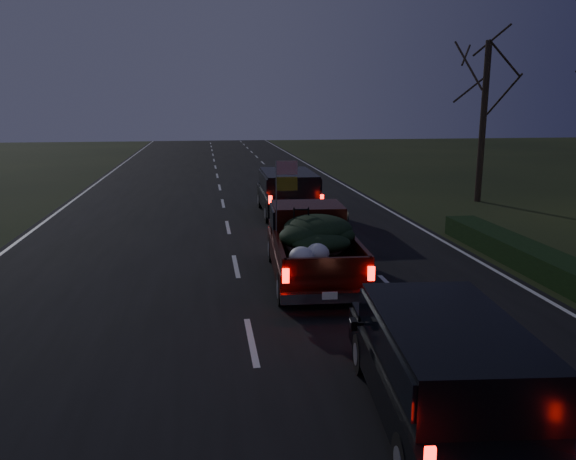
{
  "coord_description": "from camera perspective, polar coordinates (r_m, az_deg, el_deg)",
  "views": [
    {
      "loc": [
        -0.76,
        -9.68,
        4.3
      ],
      "look_at": [
        1.22,
        3.57,
        1.3
      ],
      "focal_mm": 35.0,
      "sensor_mm": 36.0,
      "label": 1
    }
  ],
  "objects": [
    {
      "name": "lead_suv",
      "position": [
        22.16,
        -0.02,
        4.24
      ],
      "size": [
        2.13,
        4.96,
        1.42
      ],
      "rotation": [
        0.0,
        0.0,
        -0.02
      ],
      "color": "black",
      "rests_on": "ground"
    },
    {
      "name": "bare_tree_far",
      "position": [
        26.68,
        19.47,
        13.92
      ],
      "size": [
        3.6,
        3.6,
        7.0
      ],
      "color": "black",
      "rests_on": "ground"
    },
    {
      "name": "ground",
      "position": [
        10.62,
        -3.74,
        -11.3
      ],
      "size": [
        120.0,
        120.0,
        0.0
      ],
      "primitive_type": "plane",
      "color": "black",
      "rests_on": "ground"
    },
    {
      "name": "road_asphalt",
      "position": [
        10.61,
        -3.74,
        -11.25
      ],
      "size": [
        14.0,
        120.0,
        0.02
      ],
      "primitive_type": "cube",
      "color": "black",
      "rests_on": "ground"
    },
    {
      "name": "rear_suv",
      "position": [
        8.0,
        15.63,
        -12.58
      ],
      "size": [
        2.24,
        4.55,
        1.26
      ],
      "rotation": [
        0.0,
        0.0,
        -0.1
      ],
      "color": "black",
      "rests_on": "ground"
    },
    {
      "name": "hedge_row",
      "position": [
        15.81,
        24.69,
        -3.22
      ],
      "size": [
        1.0,
        10.0,
        0.6
      ],
      "primitive_type": "cube",
      "color": "black",
      "rests_on": "ground"
    },
    {
      "name": "pickup_truck",
      "position": [
        13.97,
        2.43,
        -1.07
      ],
      "size": [
        2.23,
        5.18,
        2.66
      ],
      "rotation": [
        0.0,
        0.0,
        -0.06
      ],
      "color": "black",
      "rests_on": "ground"
    }
  ]
}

